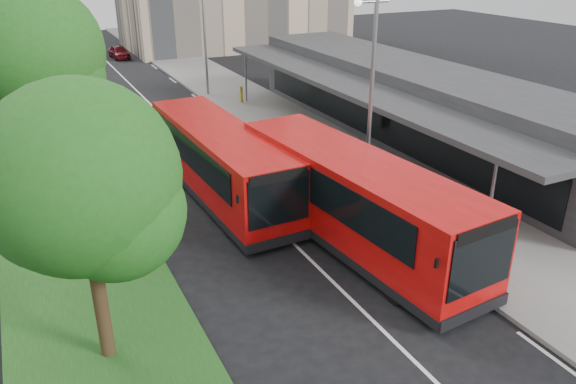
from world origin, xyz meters
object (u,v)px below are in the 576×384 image
Objects in this scene: tree_far at (23,33)px; bus_main at (353,200)px; car_near at (119,52)px; car_far at (85,46)px; bus_second at (221,162)px; bollard at (241,94)px; tree_near at (82,190)px; lamp_post_near at (370,91)px; tree_mid at (36,61)px; litter_bin at (309,129)px; lamp_post_far at (203,27)px.

bus_main is (8.94, -21.64, -3.48)m from tree_far.
car_far is (-2.42, 4.51, 0.07)m from car_near.
bus_second reaches higher than bollard.
lamp_post_near is (11.13, 4.95, 0.02)m from tree_near.
tree_mid is 2.47× the size of car_near.
tree_far is 17.53m from litter_bin.
tree_near is at bearing -90.00° from tree_mid.
tree_near is 1.81× the size of car_far.
car_far is at bearing 103.29° from lamp_post_far.
bollard is (1.37, -3.15, -4.03)m from lamp_post_far.
car_far is (5.97, 46.81, -4.04)m from tree_near.
lamp_post_near is at bearing -32.36° from tree_mid.
car_near is at bearing 65.38° from tree_far.
tree_mid is 0.75× the size of bus_main.
car_far is (-0.17, 38.64, -0.89)m from bus_second.
bollard is at bearing 63.10° from bus_second.
bollard is (3.56, 19.44, -0.96)m from bus_main.
tree_mid is 8.28m from bus_second.
tree_far is at bearing -118.76° from car_near.
tree_far is 2.27× the size of car_near.
tree_mid reaches higher than car_far.
tree_mid is at bearing 127.79° from bus_main.
tree_far is 11.18m from lamp_post_far.
tree_far reaches higher than bus_main.
litter_bin is 0.93× the size of bollard.
car_near is (8.39, 42.30, -4.11)m from tree_near.
bollard reaches higher than litter_bin.
tree_mid is 13.90m from litter_bin.
lamp_post_far is 2.29× the size of car_near.
litter_bin is (4.01, 10.70, -1.00)m from bus_main.
litter_bin is (12.95, 1.06, -4.94)m from tree_mid.
litter_bin is (1.82, -11.88, -4.07)m from lamp_post_far.
tree_far reaches higher than car_near.
lamp_post_near reaches higher than bollard.
tree_mid is at bearing -90.00° from tree_far.
bus_main is at bearing -101.13° from car_far.
tree_near is at bearing -128.78° from bus_second.
car_far reaches higher than litter_bin.
tree_near is at bearing -119.82° from bollard.
litter_bin is at bearing 4.69° from tree_mid.
lamp_post_far is 8.10× the size of litter_bin.
bollard is (12.50, 9.80, -4.90)m from tree_mid.
car_near is (-4.56, 29.24, -0.05)m from litter_bin.
bus_main reaches higher than bollard.
car_near is 0.87× the size of car_far.
bus_second is (6.14, 8.17, -3.15)m from tree_near.
tree_far is 22.07m from lamp_post_near.
tree_near is at bearing -112.22° from car_far.
litter_bin is (12.95, 13.06, -4.06)m from tree_near.
car_far is (-2.97, 44.45, -0.98)m from bus_main.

